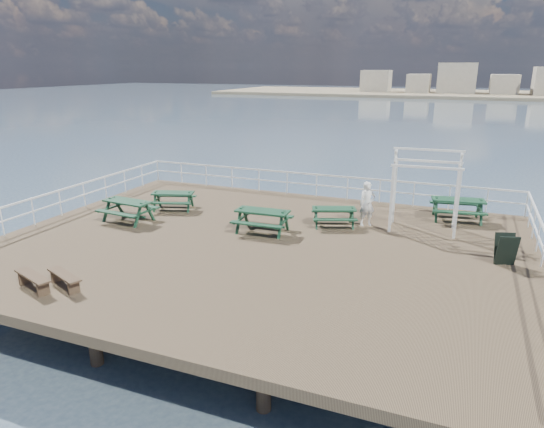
{
  "coord_description": "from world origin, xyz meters",
  "views": [
    {
      "loc": [
        6.32,
        -14.46,
        5.89
      ],
      "look_at": [
        0.47,
        0.07,
        1.1
      ],
      "focal_mm": 32.0,
      "sensor_mm": 36.0,
      "label": 1
    }
  ],
  "objects_px": {
    "picnic_table_c": "(458,205)",
    "picnic_table_b": "(334,213)",
    "trellis_arbor": "(425,195)",
    "picnic_table_d": "(173,197)",
    "person": "(367,204)",
    "flat_bench_near": "(64,277)",
    "flat_bench_far": "(33,279)",
    "picnic_table_a": "(128,206)",
    "picnic_table_e": "(262,216)"
  },
  "relations": [
    {
      "from": "picnic_table_c",
      "to": "picnic_table_d",
      "type": "distance_m",
      "value": 11.71
    },
    {
      "from": "trellis_arbor",
      "to": "picnic_table_e",
      "type": "bearing_deg",
      "value": -159.03
    },
    {
      "from": "trellis_arbor",
      "to": "picnic_table_c",
      "type": "bearing_deg",
      "value": 53.65
    },
    {
      "from": "picnic_table_c",
      "to": "person",
      "type": "height_order",
      "value": "person"
    },
    {
      "from": "flat_bench_near",
      "to": "flat_bench_far",
      "type": "distance_m",
      "value": 0.82
    },
    {
      "from": "picnic_table_a",
      "to": "picnic_table_b",
      "type": "relative_size",
      "value": 1.04
    },
    {
      "from": "picnic_table_b",
      "to": "flat_bench_far",
      "type": "bearing_deg",
      "value": -146.86
    },
    {
      "from": "picnic_table_e",
      "to": "picnic_table_a",
      "type": "bearing_deg",
      "value": -174.05
    },
    {
      "from": "picnic_table_e",
      "to": "person",
      "type": "relative_size",
      "value": 1.17
    },
    {
      "from": "picnic_table_b",
      "to": "trellis_arbor",
      "type": "relative_size",
      "value": 0.66
    },
    {
      "from": "picnic_table_c",
      "to": "picnic_table_a",
      "type": "bearing_deg",
      "value": -166.7
    },
    {
      "from": "picnic_table_d",
      "to": "flat_bench_far",
      "type": "height_order",
      "value": "picnic_table_d"
    },
    {
      "from": "picnic_table_a",
      "to": "picnic_table_b",
      "type": "xyz_separation_m",
      "value": [
        7.71,
        2.47,
        -0.09
      ]
    },
    {
      "from": "flat_bench_near",
      "to": "trellis_arbor",
      "type": "distance_m",
      "value": 12.44
    },
    {
      "from": "picnic_table_c",
      "to": "picnic_table_e",
      "type": "distance_m",
      "value": 7.87
    },
    {
      "from": "picnic_table_a",
      "to": "picnic_table_c",
      "type": "height_order",
      "value": "picnic_table_c"
    },
    {
      "from": "picnic_table_d",
      "to": "trellis_arbor",
      "type": "xyz_separation_m",
      "value": [
        10.17,
        1.13,
        0.82
      ]
    },
    {
      "from": "flat_bench_far",
      "to": "picnic_table_e",
      "type": "bearing_deg",
      "value": 78.4
    },
    {
      "from": "picnic_table_e",
      "to": "flat_bench_far",
      "type": "bearing_deg",
      "value": -122.1
    },
    {
      "from": "picnic_table_d",
      "to": "person",
      "type": "relative_size",
      "value": 1.22
    },
    {
      "from": "picnic_table_a",
      "to": "picnic_table_c",
      "type": "distance_m",
      "value": 13.08
    },
    {
      "from": "picnic_table_a",
      "to": "trellis_arbor",
      "type": "distance_m",
      "value": 11.4
    },
    {
      "from": "picnic_table_d",
      "to": "flat_bench_near",
      "type": "relative_size",
      "value": 1.44
    },
    {
      "from": "picnic_table_c",
      "to": "picnic_table_b",
      "type": "bearing_deg",
      "value": -159.05
    },
    {
      "from": "picnic_table_d",
      "to": "person",
      "type": "bearing_deg",
      "value": -12.47
    },
    {
      "from": "picnic_table_b",
      "to": "flat_bench_far",
      "type": "relative_size",
      "value": 1.32
    },
    {
      "from": "picnic_table_c",
      "to": "flat_bench_near",
      "type": "xyz_separation_m",
      "value": [
        -9.85,
        -10.66,
        -0.32
      ]
    },
    {
      "from": "picnic_table_e",
      "to": "flat_bench_near",
      "type": "relative_size",
      "value": 1.38
    },
    {
      "from": "flat_bench_far",
      "to": "flat_bench_near",
      "type": "bearing_deg",
      "value": 47.85
    },
    {
      "from": "picnic_table_e",
      "to": "trellis_arbor",
      "type": "height_order",
      "value": "trellis_arbor"
    },
    {
      "from": "picnic_table_d",
      "to": "picnic_table_e",
      "type": "bearing_deg",
      "value": -34.43
    },
    {
      "from": "flat_bench_near",
      "to": "flat_bench_far",
      "type": "bearing_deg",
      "value": -129.02
    },
    {
      "from": "flat_bench_far",
      "to": "person",
      "type": "relative_size",
      "value": 0.89
    },
    {
      "from": "picnic_table_d",
      "to": "picnic_table_e",
      "type": "xyz_separation_m",
      "value": [
        4.72,
        -1.33,
        0.07
      ]
    },
    {
      "from": "picnic_table_a",
      "to": "picnic_table_c",
      "type": "bearing_deg",
      "value": 28.04
    },
    {
      "from": "flat_bench_near",
      "to": "trellis_arbor",
      "type": "relative_size",
      "value": 0.48
    },
    {
      "from": "picnic_table_a",
      "to": "picnic_table_e",
      "type": "bearing_deg",
      "value": 13.44
    },
    {
      "from": "picnic_table_d",
      "to": "person",
      "type": "xyz_separation_m",
      "value": [
        8.12,
        0.89,
        0.32
      ]
    },
    {
      "from": "picnic_table_c",
      "to": "person",
      "type": "xyz_separation_m",
      "value": [
        -3.22,
        -2.04,
        0.23
      ]
    },
    {
      "from": "picnic_table_d",
      "to": "flat_bench_near",
      "type": "bearing_deg",
      "value": -97.81
    },
    {
      "from": "picnic_table_c",
      "to": "picnic_table_d",
      "type": "height_order",
      "value": "picnic_table_c"
    },
    {
      "from": "trellis_arbor",
      "to": "flat_bench_far",
      "type": "bearing_deg",
      "value": -138.68
    },
    {
      "from": "picnic_table_e",
      "to": "person",
      "type": "bearing_deg",
      "value": 31.01
    },
    {
      "from": "picnic_table_a",
      "to": "person",
      "type": "relative_size",
      "value": 1.21
    },
    {
      "from": "picnic_table_d",
      "to": "flat_bench_far",
      "type": "bearing_deg",
      "value": -103.3
    },
    {
      "from": "picnic_table_b",
      "to": "trellis_arbor",
      "type": "xyz_separation_m",
      "value": [
        3.2,
        0.74,
        0.85
      ]
    },
    {
      "from": "flat_bench_far",
      "to": "picnic_table_c",
      "type": "bearing_deg",
      "value": 64.8
    },
    {
      "from": "picnic_table_a",
      "to": "picnic_table_e",
      "type": "height_order",
      "value": "picnic_table_e"
    },
    {
      "from": "flat_bench_near",
      "to": "flat_bench_far",
      "type": "height_order",
      "value": "flat_bench_far"
    },
    {
      "from": "person",
      "to": "picnic_table_e",
      "type": "bearing_deg",
      "value": -179.41
    }
  ]
}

